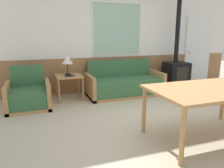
{
  "coord_description": "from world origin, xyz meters",
  "views": [
    {
      "loc": [
        -2.12,
        -2.9,
        1.53
      ],
      "look_at": [
        -0.72,
        1.06,
        0.55
      ],
      "focal_mm": 35.0,
      "sensor_mm": 36.0,
      "label": 1
    }
  ],
  "objects_px": {
    "armchair": "(29,96)",
    "wood_stove": "(176,70)",
    "dining_table": "(209,93)",
    "table_lamp": "(67,60)",
    "side_table": "(69,79)",
    "couch": "(124,85)"
  },
  "relations": [
    {
      "from": "armchair",
      "to": "wood_stove",
      "type": "height_order",
      "value": "wood_stove"
    },
    {
      "from": "dining_table",
      "to": "armchair",
      "type": "bearing_deg",
      "value": 137.14
    },
    {
      "from": "armchair",
      "to": "table_lamp",
      "type": "relative_size",
      "value": 1.87
    },
    {
      "from": "wood_stove",
      "to": "dining_table",
      "type": "bearing_deg",
      "value": -116.85
    },
    {
      "from": "armchair",
      "to": "table_lamp",
      "type": "height_order",
      "value": "table_lamp"
    },
    {
      "from": "armchair",
      "to": "dining_table",
      "type": "height_order",
      "value": "armchair"
    },
    {
      "from": "side_table",
      "to": "wood_stove",
      "type": "distance_m",
      "value": 2.95
    },
    {
      "from": "dining_table",
      "to": "side_table",
      "type": "bearing_deg",
      "value": 121.2
    },
    {
      "from": "dining_table",
      "to": "couch",
      "type": "bearing_deg",
      "value": 95.21
    },
    {
      "from": "armchair",
      "to": "side_table",
      "type": "height_order",
      "value": "armchair"
    },
    {
      "from": "dining_table",
      "to": "table_lamp",
      "type": "bearing_deg",
      "value": 120.32
    },
    {
      "from": "dining_table",
      "to": "wood_stove",
      "type": "bearing_deg",
      "value": 63.15
    },
    {
      "from": "side_table",
      "to": "table_lamp",
      "type": "distance_m",
      "value": 0.45
    },
    {
      "from": "side_table",
      "to": "wood_stove",
      "type": "relative_size",
      "value": 0.24
    },
    {
      "from": "couch",
      "to": "table_lamp",
      "type": "relative_size",
      "value": 4.06
    },
    {
      "from": "wood_stove",
      "to": "armchair",
      "type": "bearing_deg",
      "value": -174.98
    },
    {
      "from": "couch",
      "to": "side_table",
      "type": "distance_m",
      "value": 1.39
    },
    {
      "from": "couch",
      "to": "table_lamp",
      "type": "xyz_separation_m",
      "value": [
        -1.38,
        0.17,
        0.67
      ]
    },
    {
      "from": "couch",
      "to": "side_table",
      "type": "bearing_deg",
      "value": 177.38
    },
    {
      "from": "couch",
      "to": "wood_stove",
      "type": "relative_size",
      "value": 0.75
    },
    {
      "from": "couch",
      "to": "dining_table",
      "type": "height_order",
      "value": "couch"
    },
    {
      "from": "side_table",
      "to": "table_lamp",
      "type": "relative_size",
      "value": 1.29
    }
  ]
}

